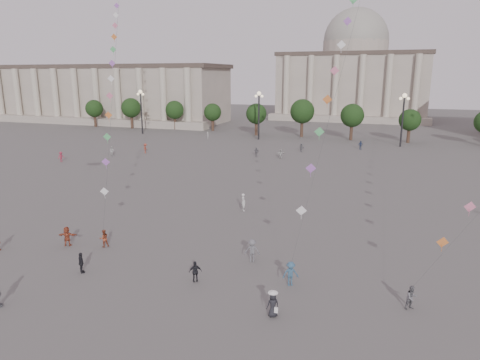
% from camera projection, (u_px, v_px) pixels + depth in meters
% --- Properties ---
extents(ground, '(360.00, 360.00, 0.00)m').
position_uv_depth(ground, '(167.00, 303.00, 27.26)').
color(ground, '#4F4D4B').
rests_on(ground, ground).
extents(hall_west, '(84.00, 26.22, 17.20)m').
position_uv_depth(hall_west, '(99.00, 93.00, 135.27)').
color(hall_west, gray).
rests_on(hall_west, ground).
extents(hall_central, '(48.30, 34.30, 35.50)m').
position_uv_depth(hall_central, '(353.00, 75.00, 142.36)').
color(hall_central, gray).
rests_on(hall_central, ground).
extents(tree_row, '(137.12, 5.12, 8.00)m').
position_uv_depth(tree_row, '(332.00, 114.00, 97.51)').
color(tree_row, '#34231A').
rests_on(tree_row, ground).
extents(lamp_post_far_west, '(2.00, 0.90, 10.65)m').
position_uv_depth(lamp_post_far_west, '(141.00, 104.00, 104.05)').
color(lamp_post_far_west, '#262628').
rests_on(lamp_post_far_west, ground).
extents(lamp_post_mid_west, '(2.00, 0.90, 10.65)m').
position_uv_depth(lamp_post_mid_west, '(259.00, 107.00, 94.48)').
color(lamp_post_mid_west, '#262628').
rests_on(lamp_post_mid_west, ground).
extents(lamp_post_mid_east, '(2.00, 0.90, 10.65)m').
position_uv_depth(lamp_post_mid_east, '(403.00, 110.00, 84.92)').
color(lamp_post_mid_east, '#262628').
rests_on(lamp_post_mid_east, ground).
extents(person_crowd_0, '(1.06, 0.90, 1.71)m').
position_uv_depth(person_crowd_0, '(360.00, 145.00, 83.19)').
color(person_crowd_0, navy).
rests_on(person_crowd_0, ground).
extents(person_crowd_1, '(1.04, 0.94, 1.74)m').
position_uv_depth(person_crowd_1, '(112.00, 151.00, 76.81)').
color(person_crowd_1, '#B8B8B4').
rests_on(person_crowd_1, ground).
extents(person_crowd_2, '(1.01, 1.27, 1.72)m').
position_uv_depth(person_crowd_2, '(61.00, 157.00, 71.34)').
color(person_crowd_2, '#9B2A41').
rests_on(person_crowd_2, ground).
extents(person_crowd_4, '(1.53, 1.19, 1.61)m').
position_uv_depth(person_crowd_4, '(281.00, 154.00, 74.45)').
color(person_crowd_4, '#B7B8B3').
rests_on(person_crowd_4, ground).
extents(person_crowd_6, '(1.33, 0.97, 1.84)m').
position_uv_depth(person_crowd_6, '(252.00, 251.00, 33.11)').
color(person_crowd_6, '#5B5C60').
rests_on(person_crowd_6, ground).
extents(person_crowd_10, '(0.53, 0.66, 1.56)m').
position_uv_depth(person_crowd_10, '(208.00, 135.00, 96.93)').
color(person_crowd_10, beige).
rests_on(person_crowd_10, ground).
extents(person_crowd_12, '(1.46, 1.35, 1.63)m').
position_uv_depth(person_crowd_12, '(301.00, 148.00, 80.56)').
color(person_crowd_12, slate).
rests_on(person_crowd_12, ground).
extents(person_crowd_13, '(0.79, 0.83, 1.91)m').
position_uv_depth(person_crowd_13, '(243.00, 202.00, 45.57)').
color(person_crowd_13, silver).
rests_on(person_crowd_13, ground).
extents(person_crowd_16, '(1.01, 0.54, 1.64)m').
position_uv_depth(person_crowd_16, '(256.00, 152.00, 76.01)').
color(person_crowd_16, slate).
rests_on(person_crowd_16, ground).
extents(person_crowd_17, '(0.95, 1.30, 1.81)m').
position_uv_depth(person_crowd_17, '(145.00, 148.00, 79.21)').
color(person_crowd_17, '#9C3C2A').
rests_on(person_crowd_17, ground).
extents(tourist_1, '(0.97, 0.86, 1.57)m').
position_uv_depth(tourist_1, '(81.00, 263.00, 31.26)').
color(tourist_1, black).
rests_on(tourist_1, ground).
extents(tourist_2, '(1.65, 0.96, 1.69)m').
position_uv_depth(tourist_2, '(67.00, 236.00, 36.25)').
color(tourist_2, '#9D442A').
rests_on(tourist_2, ground).
extents(tourist_4, '(0.98, 0.78, 1.55)m').
position_uv_depth(tourist_4, '(195.00, 272.00, 29.87)').
color(tourist_4, black).
rests_on(tourist_4, ground).
extents(kite_flyer_0, '(0.92, 0.94, 1.53)m').
position_uv_depth(kite_flyer_0, '(104.00, 238.00, 36.02)').
color(kite_flyer_0, brown).
rests_on(kite_flyer_0, ground).
extents(kite_flyer_1, '(1.30, 1.09, 1.74)m').
position_uv_depth(kite_flyer_1, '(291.00, 274.00, 29.37)').
color(kite_flyer_1, '#30516C').
rests_on(kite_flyer_1, ground).
extents(kite_flyer_2, '(0.95, 0.91, 1.54)m').
position_uv_depth(kite_flyer_2, '(412.00, 298.00, 26.41)').
color(kite_flyer_2, '#5D5D61').
rests_on(kite_flyer_2, ground).
extents(hat_person, '(0.90, 0.85, 1.69)m').
position_uv_depth(hat_person, '(273.00, 304.00, 25.57)').
color(hat_person, black).
rests_on(hat_person, ground).
extents(kite_train_west, '(27.69, 46.78, 67.38)m').
position_uv_depth(kite_train_west, '(117.00, 15.00, 58.87)').
color(kite_train_west, '#3F3F3F').
rests_on(kite_train_west, ground).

